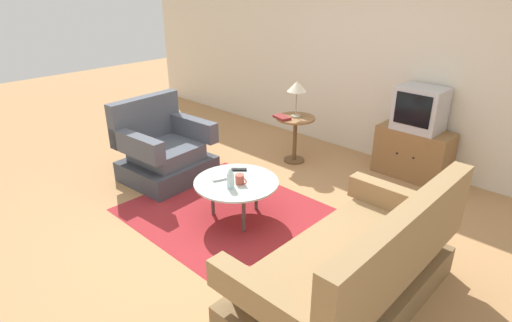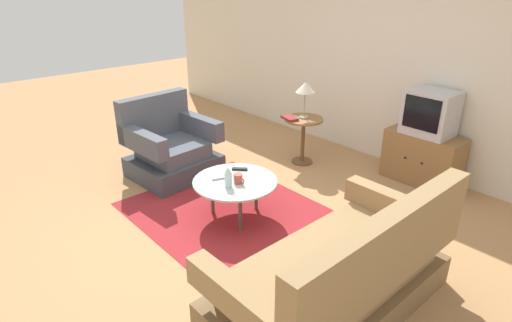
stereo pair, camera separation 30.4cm
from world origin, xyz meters
name	(u,v)px [view 2 (the right image)]	position (x,y,z in m)	size (l,w,h in m)	color
ground_plane	(228,223)	(0.00, 0.00, 0.00)	(16.00, 16.00, 0.00)	#AD7F51
back_wall	(390,54)	(0.00, 2.57, 1.35)	(9.00, 0.12, 2.70)	beige
area_rug	(236,217)	(-0.04, 0.13, 0.00)	(2.19, 1.67, 0.00)	maroon
armchair	(170,149)	(-1.35, 0.19, 0.32)	(0.89, 0.98, 0.94)	#3E424B
couch	(339,277)	(1.45, -0.14, 0.30)	(0.95, 1.80, 0.96)	brown
coffee_table	(235,183)	(-0.04, 0.13, 0.38)	(0.83, 0.83, 0.41)	#B2C6C1
side_table	(303,131)	(-0.52, 1.63, 0.43)	(0.49, 0.49, 0.60)	olive
tv_stand	(422,158)	(0.77, 2.26, 0.30)	(0.84, 0.43, 0.59)	olive
television	(430,113)	(0.77, 2.27, 0.84)	(0.51, 0.42, 0.50)	#B7B7BC
table_lamp	(305,89)	(-0.53, 1.64, 0.97)	(0.24, 0.24, 0.45)	#9E937A
vase	(228,177)	(0.02, 0.00, 0.51)	(0.07, 0.07, 0.20)	silver
mug	(238,179)	(0.03, 0.12, 0.45)	(0.14, 0.09, 0.09)	#B74C3D
tv_remote_dark	(240,169)	(-0.19, 0.32, 0.42)	(0.14, 0.14, 0.02)	black
tv_remote_silver	(219,178)	(-0.17, 0.04, 0.42)	(0.09, 0.15, 0.02)	#B2B2B7
book	(290,118)	(-0.61, 1.47, 0.62)	(0.25, 0.19, 0.03)	maroon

